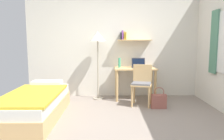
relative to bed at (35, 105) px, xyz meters
The scene contains 10 objects.
ground_plane 1.56m from the bed, 14.59° to the right, with size 5.28×5.28×0.00m, color gray.
wall_back 2.46m from the bed, 47.64° to the left, with size 4.40×0.27×2.60m.
bed is the anchor object (origin of this frame).
desk 2.36m from the bed, 34.32° to the left, with size 0.97×0.59×0.75m.
desk_chair 2.17m from the bed, 21.47° to the left, with size 0.50×0.47×0.87m.
standing_lamp 2.03m from the bed, 51.34° to the left, with size 0.36×0.36×1.59m.
laptop 2.48m from the bed, 33.88° to the left, with size 0.32×0.24×0.23m.
water_bottle 2.16m from the bed, 41.24° to the left, with size 0.06×0.06×0.23m, color #42A87F.
book_stack 2.63m from the bed, 31.29° to the left, with size 0.19×0.22×0.05m.
handbag 2.40m from the bed, 13.39° to the left, with size 0.30×0.13×0.44m.
Camera 1 is at (-0.16, -3.33, 1.35)m, focal length 34.45 mm.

